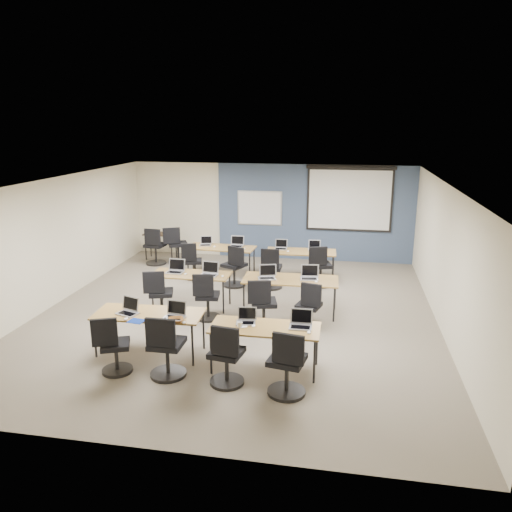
% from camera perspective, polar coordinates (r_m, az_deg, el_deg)
% --- Properties ---
extents(floor, '(8.00, 9.00, 0.02)m').
position_cam_1_polar(floor, '(10.39, -2.19, -6.59)').
color(floor, '#6B6354').
rests_on(floor, ground).
extents(ceiling, '(8.00, 9.00, 0.02)m').
position_cam_1_polar(ceiling, '(9.72, -2.35, 8.36)').
color(ceiling, white).
rests_on(ceiling, ground).
extents(wall_back, '(8.00, 0.04, 2.70)m').
position_cam_1_polar(wall_back, '(14.29, 1.67, 5.10)').
color(wall_back, beige).
rests_on(wall_back, ground).
extents(wall_front, '(8.00, 0.04, 2.70)m').
position_cam_1_polar(wall_front, '(5.91, -11.95, -10.24)').
color(wall_front, beige).
rests_on(wall_front, ground).
extents(wall_left, '(0.04, 9.00, 2.70)m').
position_cam_1_polar(wall_left, '(11.50, -22.12, 1.49)').
color(wall_left, beige).
rests_on(wall_left, ground).
extents(wall_right, '(0.04, 9.00, 2.70)m').
position_cam_1_polar(wall_right, '(9.92, 20.91, -0.45)').
color(wall_right, beige).
rests_on(wall_right, ground).
extents(blue_accent_panel, '(5.50, 0.04, 2.70)m').
position_cam_1_polar(blue_accent_panel, '(14.13, 6.68, 4.89)').
color(blue_accent_panel, '#3D5977').
rests_on(blue_accent_panel, wall_back).
extents(whiteboard, '(1.28, 0.03, 0.98)m').
position_cam_1_polar(whiteboard, '(14.25, 0.43, 5.49)').
color(whiteboard, silver).
rests_on(whiteboard, wall_back).
extents(projector_screen, '(2.40, 0.10, 1.82)m').
position_cam_1_polar(projector_screen, '(13.96, 10.65, 6.83)').
color(projector_screen, black).
rests_on(projector_screen, wall_back).
extents(training_table_front_left, '(1.82, 0.76, 0.73)m').
position_cam_1_polar(training_table_front_left, '(8.65, -12.12, -6.66)').
color(training_table_front_left, '#9E5B32').
rests_on(training_table_front_left, floor).
extents(training_table_front_right, '(1.73, 0.72, 0.73)m').
position_cam_1_polar(training_table_front_right, '(7.92, 1.03, -8.41)').
color(training_table_front_right, '#9F613C').
rests_on(training_table_front_right, floor).
extents(training_table_mid_left, '(1.66, 0.69, 0.73)m').
position_cam_1_polar(training_table_mid_left, '(10.65, -7.44, -2.28)').
color(training_table_mid_left, olive).
rests_on(training_table_mid_left, floor).
extents(training_table_mid_right, '(1.94, 0.81, 0.73)m').
position_cam_1_polar(training_table_mid_right, '(10.24, 3.96, -2.84)').
color(training_table_mid_right, olive).
rests_on(training_table_mid_right, floor).
extents(training_table_back_left, '(1.73, 0.72, 0.73)m').
position_cam_1_polar(training_table_back_left, '(12.81, -4.01, 0.82)').
color(training_table_back_left, olive).
rests_on(training_table_back_left, floor).
extents(training_table_back_right, '(1.71, 0.71, 0.73)m').
position_cam_1_polar(training_table_back_right, '(12.42, 5.18, 0.34)').
color(training_table_back_right, '#915B32').
rests_on(training_table_back_right, floor).
extents(laptop_0, '(0.34, 0.29, 0.26)m').
position_cam_1_polar(laptop_0, '(8.68, -14.36, -5.94)').
color(laptop_0, '#B5B5BB').
rests_on(laptop_0, training_table_front_left).
extents(mouse_0, '(0.07, 0.10, 0.04)m').
position_cam_1_polar(mouse_0, '(8.44, -14.63, -6.96)').
color(mouse_0, white).
rests_on(mouse_0, training_table_front_left).
extents(task_chair_0, '(0.51, 0.48, 0.97)m').
position_cam_1_polar(task_chair_0, '(8.23, -16.00, -10.28)').
color(task_chair_0, black).
rests_on(task_chair_0, floor).
extents(laptop_1, '(0.34, 0.29, 0.26)m').
position_cam_1_polar(laptop_1, '(8.35, -9.24, -6.51)').
color(laptop_1, '#BBBBC4').
rests_on(laptop_1, training_table_front_left).
extents(mouse_1, '(0.08, 0.11, 0.03)m').
position_cam_1_polar(mouse_1, '(8.12, -8.24, -7.52)').
color(mouse_1, white).
rests_on(mouse_1, training_table_front_left).
extents(task_chair_1, '(0.57, 0.57, 1.04)m').
position_cam_1_polar(task_chair_1, '(7.91, -10.26, -10.69)').
color(task_chair_1, black).
rests_on(task_chair_1, floor).
extents(laptop_2, '(0.30, 0.26, 0.23)m').
position_cam_1_polar(laptop_2, '(8.04, -1.11, -7.22)').
color(laptop_2, silver).
rests_on(laptop_2, training_table_front_right).
extents(mouse_2, '(0.07, 0.10, 0.03)m').
position_cam_1_polar(mouse_2, '(7.90, -0.29, -7.99)').
color(mouse_2, white).
rests_on(mouse_2, training_table_front_right).
extents(task_chair_2, '(0.53, 0.53, 1.01)m').
position_cam_1_polar(task_chair_2, '(7.59, -3.41, -11.76)').
color(task_chair_2, black).
rests_on(task_chair_2, floor).
extents(laptop_3, '(0.35, 0.30, 0.26)m').
position_cam_1_polar(laptop_3, '(7.91, 5.15, -7.60)').
color(laptop_3, silver).
rests_on(laptop_3, training_table_front_right).
extents(mouse_3, '(0.08, 0.11, 0.03)m').
position_cam_1_polar(mouse_3, '(7.72, 6.07, -8.67)').
color(mouse_3, white).
rests_on(mouse_3, training_table_front_right).
extents(task_chair_3, '(0.56, 0.56, 1.04)m').
position_cam_1_polar(task_chair_3, '(7.33, 3.57, -12.69)').
color(task_chair_3, black).
rests_on(task_chair_3, floor).
extents(laptop_4, '(0.36, 0.31, 0.27)m').
position_cam_1_polar(laptop_4, '(10.77, -9.18, -1.50)').
color(laptop_4, '#AAAAAB').
rests_on(laptop_4, training_table_mid_left).
extents(mouse_4, '(0.09, 0.11, 0.03)m').
position_cam_1_polar(mouse_4, '(10.59, -8.06, -2.04)').
color(mouse_4, white).
rests_on(mouse_4, training_table_mid_left).
extents(task_chair_4, '(0.53, 0.52, 1.00)m').
position_cam_1_polar(task_chair_4, '(10.26, -10.95, -4.69)').
color(task_chair_4, black).
rests_on(task_chair_4, floor).
extents(laptop_5, '(0.36, 0.31, 0.27)m').
position_cam_1_polar(laptop_5, '(10.48, -5.35, -1.82)').
color(laptop_5, '#B3B3B3').
rests_on(laptop_5, training_table_mid_left).
extents(mouse_5, '(0.06, 0.09, 0.03)m').
position_cam_1_polar(mouse_5, '(10.37, -3.85, -2.31)').
color(mouse_5, white).
rests_on(mouse_5, training_table_mid_left).
extents(task_chair_5, '(0.50, 0.50, 0.99)m').
position_cam_1_polar(task_chair_5, '(10.00, -5.65, -5.05)').
color(task_chair_5, black).
rests_on(task_chair_5, floor).
extents(laptop_6, '(0.35, 0.30, 0.27)m').
position_cam_1_polar(laptop_6, '(10.24, 1.28, -2.18)').
color(laptop_6, '#A0A0AB').
rests_on(laptop_6, training_table_mid_right).
extents(mouse_6, '(0.07, 0.10, 0.03)m').
position_cam_1_polar(mouse_6, '(10.08, 1.59, -2.78)').
color(mouse_6, white).
rests_on(mouse_6, training_table_mid_right).
extents(task_chair_6, '(0.54, 0.54, 1.01)m').
position_cam_1_polar(task_chair_6, '(9.51, 0.77, -5.97)').
color(task_chair_6, black).
rests_on(task_chair_6, floor).
extents(laptop_7, '(0.36, 0.31, 0.27)m').
position_cam_1_polar(laptop_7, '(10.26, 6.12, -2.23)').
color(laptop_7, '#A8A8A8').
rests_on(laptop_7, training_table_mid_right).
extents(mouse_7, '(0.07, 0.10, 0.03)m').
position_cam_1_polar(mouse_7, '(10.06, 6.91, -2.94)').
color(mouse_7, white).
rests_on(mouse_7, training_table_mid_right).
extents(task_chair_7, '(0.49, 0.48, 0.96)m').
position_cam_1_polar(task_chair_7, '(9.54, 6.09, -6.13)').
color(task_chair_7, black).
rests_on(task_chair_7, floor).
extents(laptop_8, '(0.30, 0.25, 0.23)m').
position_cam_1_polar(laptop_8, '(13.00, -5.79, 1.48)').
color(laptop_8, '#ACACB8').
rests_on(laptop_8, training_table_back_left).
extents(mouse_8, '(0.08, 0.10, 0.03)m').
position_cam_1_polar(mouse_8, '(12.80, -4.76, 1.07)').
color(mouse_8, white).
rests_on(mouse_8, training_table_back_left).
extents(task_chair_8, '(0.47, 0.46, 0.95)m').
position_cam_1_polar(task_chair_8, '(12.57, -7.28, -0.92)').
color(task_chair_8, black).
rests_on(task_chair_8, floor).
extents(laptop_9, '(0.34, 0.29, 0.26)m').
position_cam_1_polar(laptop_9, '(12.85, -2.21, 1.41)').
color(laptop_9, silver).
rests_on(laptop_9, training_table_back_left).
extents(mouse_9, '(0.08, 0.10, 0.03)m').
position_cam_1_polar(mouse_9, '(12.57, -1.35, 0.85)').
color(mouse_9, white).
rests_on(mouse_9, training_table_back_left).
extents(task_chair_9, '(0.58, 0.54, 1.02)m').
position_cam_1_polar(task_chair_9, '(11.91, -2.45, -1.56)').
color(task_chair_9, black).
rests_on(task_chair_9, floor).
extents(laptop_10, '(0.31, 0.26, 0.23)m').
position_cam_1_polar(laptop_10, '(12.58, 2.87, 1.08)').
color(laptop_10, silver).
rests_on(laptop_10, training_table_back_right).
extents(mouse_10, '(0.08, 0.11, 0.04)m').
position_cam_1_polar(mouse_10, '(12.32, 3.67, 0.54)').
color(mouse_10, white).
rests_on(mouse_10, training_table_back_right).
extents(task_chair_10, '(0.52, 0.52, 1.00)m').
position_cam_1_polar(task_chair_10, '(11.77, 1.72, -1.80)').
color(task_chair_10, black).
rests_on(task_chair_10, floor).
extents(laptop_11, '(0.30, 0.26, 0.23)m').
position_cam_1_polar(laptop_11, '(12.58, 6.67, 0.99)').
color(laptop_11, silver).
rests_on(laptop_11, training_table_back_right).
extents(mouse_11, '(0.08, 0.10, 0.03)m').
position_cam_1_polar(mouse_11, '(12.28, 8.00, 0.36)').
color(mouse_11, white).
rests_on(mouse_11, training_table_back_right).
extents(task_chair_11, '(0.55, 0.54, 1.01)m').
position_cam_1_polar(task_chair_11, '(12.02, 7.31, -1.53)').
color(task_chair_11, black).
rests_on(task_chair_11, floor).
extents(blue_mousepad, '(0.28, 0.24, 0.01)m').
position_cam_1_polar(blue_mousepad, '(8.33, -13.51, -7.24)').
color(blue_mousepad, navy).
rests_on(blue_mousepad, training_table_front_left).
extents(snack_bowl, '(0.37, 0.37, 0.07)m').
position_cam_1_polar(snack_bowl, '(8.16, -9.16, -7.25)').
color(snack_bowl, brown).
rests_on(snack_bowl, training_table_front_left).
extents(snack_plate, '(0.21, 0.21, 0.01)m').
position_cam_1_polar(snack_plate, '(7.92, -1.58, -7.99)').
color(snack_plate, white).
rests_on(snack_plate, training_table_front_right).
extents(coffee_cup, '(0.10, 0.10, 0.07)m').
position_cam_1_polar(coffee_cup, '(7.86, -1.85, -7.85)').
color(coffee_cup, white).
rests_on(coffee_cup, snack_plate).
extents(utility_table, '(0.90, 0.50, 0.75)m').
position_cam_1_polar(utility_table, '(14.52, -10.87, 2.19)').
color(utility_table, black).
rests_on(utility_table, floor).
extents(spare_chair_a, '(0.62, 0.57, 1.05)m').
position_cam_1_polar(spare_chair_a, '(14.00, -9.05, 0.88)').
color(spare_chair_a, black).
rests_on(spare_chair_a, floor).
extents(spare_chair_b, '(0.57, 0.57, 1.04)m').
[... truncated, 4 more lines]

